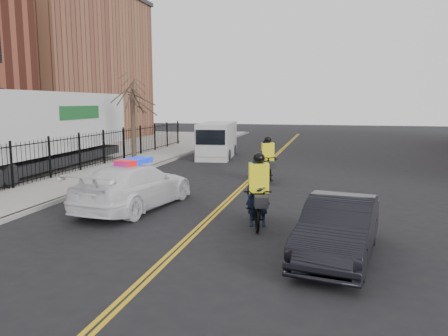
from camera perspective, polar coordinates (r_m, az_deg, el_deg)
ground at (r=14.51m, az=-1.20°, el=-5.95°), size 120.00×120.00×0.00m
center_line_left at (r=22.18m, az=3.93°, el=-0.88°), size 0.10×60.00×0.01m
center_line_right at (r=22.16m, az=4.34°, el=-0.89°), size 0.10×60.00×0.01m
sidewalk at (r=24.53m, az=-13.41°, el=-0.02°), size 3.00×60.00×0.15m
curb at (r=23.89m, az=-10.20°, el=-0.15°), size 0.20×60.00×0.15m
iron_fence at (r=25.13m, az=-16.53°, el=2.19°), size 0.12×28.00×2.00m
warehouse_far at (r=46.17m, az=-22.04°, el=12.12°), size 14.00×18.00×14.00m
street_tree at (r=26.11m, az=-11.85°, el=8.16°), size 3.20×3.20×4.80m
police_cruiser at (r=15.39m, az=-11.59°, el=-2.29°), size 2.88×5.60×1.71m
dark_sedan at (r=10.67m, az=14.75°, el=-7.61°), size 2.20×4.52×1.43m
cargo_van at (r=29.03m, az=-0.93°, el=3.59°), size 2.54×5.66×2.30m
semi_trailer at (r=25.07m, az=-22.07°, el=5.05°), size 3.26×13.50×4.17m
cyclist_near at (r=12.95m, az=4.52°, el=-4.27°), size 1.33×2.37×2.20m
cyclist_far at (r=20.28m, az=5.71°, el=0.57°), size 1.25×2.16×2.10m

